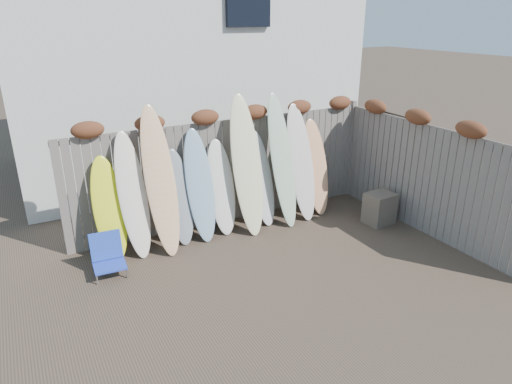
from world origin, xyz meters
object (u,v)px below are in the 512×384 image
beach_chair (108,256)px  wooden_crate (379,208)px  surfboard_0 (109,209)px  lattice_panel (395,166)px

beach_chair → wooden_crate: beach_chair is taller
beach_chair → surfboard_0: size_ratio=0.36×
beach_chair → wooden_crate: (5.01, -0.62, 0.01)m
lattice_panel → surfboard_0: 5.46m
wooden_crate → lattice_panel: size_ratio=0.30×
wooden_crate → lattice_panel: 0.94m
wooden_crate → lattice_panel: (0.57, 0.26, 0.71)m
lattice_panel → surfboard_0: lattice_panel is taller
beach_chair → lattice_panel: bearing=-3.7°
wooden_crate → lattice_panel: lattice_panel is taller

